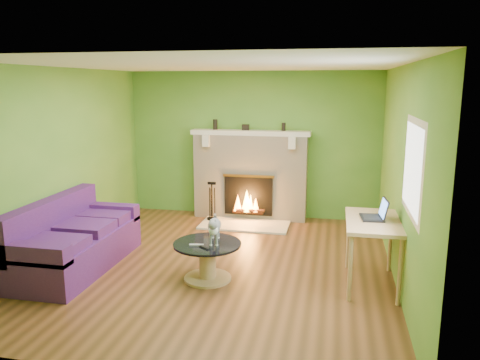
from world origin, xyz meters
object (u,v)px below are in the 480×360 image
Objects in this scene: coffee_table at (207,258)px; cat at (214,228)px; desk at (373,228)px; sofa at (73,241)px.

cat reaches higher than coffee_table.
desk reaches higher than coffee_table.
cat is at bearing 32.01° from coffee_table.
coffee_table is 0.76× the size of desk.
desk is at bearing -4.47° from cat.
desk is 1.95× the size of cat.
coffee_table is at bearing -158.54° from cat.
sofa is 1.95m from cat.
sofa is 1.84× the size of desk.
cat is (1.93, 0.01, 0.30)m from sofa.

